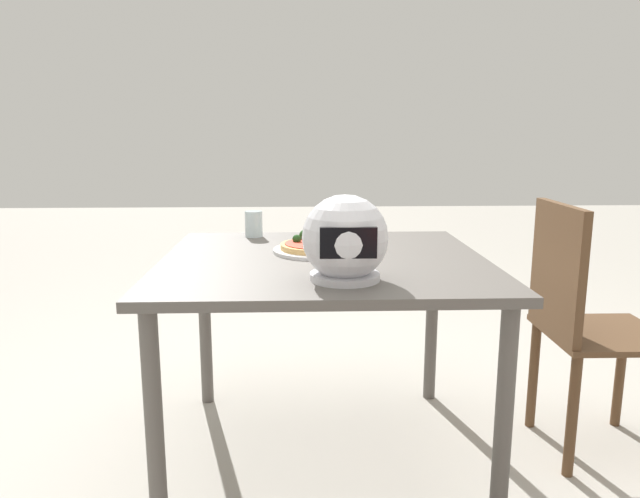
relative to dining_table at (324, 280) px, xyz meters
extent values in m
plane|color=#B2ADA3|center=(0.00, 0.00, -0.65)|extent=(14.00, 14.00, 0.00)
cube|color=#5B5651|center=(0.00, 0.00, 0.06)|extent=(1.08, 1.01, 0.03)
cylinder|color=#5B5651|center=(-0.48, -0.45, -0.30)|extent=(0.05, 0.05, 0.69)
cylinder|color=#5B5651|center=(0.48, -0.45, -0.30)|extent=(0.05, 0.05, 0.69)
cylinder|color=#5B5651|center=(-0.48, 0.45, -0.30)|extent=(0.05, 0.05, 0.69)
cylinder|color=#5B5651|center=(0.48, 0.45, -0.30)|extent=(0.05, 0.05, 0.69)
cylinder|color=white|center=(0.02, -0.09, 0.08)|extent=(0.30, 0.30, 0.01)
cylinder|color=tan|center=(0.02, -0.09, 0.10)|extent=(0.25, 0.25, 0.02)
cylinder|color=red|center=(0.02, -0.09, 0.11)|extent=(0.22, 0.22, 0.00)
sphere|color=#234C1E|center=(0.04, -0.04, 0.12)|extent=(0.03, 0.03, 0.03)
sphere|color=#234C1E|center=(0.09, -0.12, 0.12)|extent=(0.03, 0.03, 0.03)
sphere|color=#234C1E|center=(0.06, -0.17, 0.12)|extent=(0.04, 0.04, 0.04)
sphere|color=#234C1E|center=(0.02, -0.13, 0.12)|extent=(0.04, 0.04, 0.04)
cylinder|color=#E0D172|center=(-0.02, -0.14, 0.12)|extent=(0.02, 0.02, 0.02)
cylinder|color=#E0D172|center=(0.02, -0.03, 0.12)|extent=(0.02, 0.02, 0.01)
cylinder|color=#E0D172|center=(-0.03, -0.17, 0.12)|extent=(0.02, 0.02, 0.02)
sphere|color=silver|center=(-0.05, 0.30, 0.20)|extent=(0.24, 0.24, 0.24)
cylinder|color=silver|center=(-0.05, 0.30, 0.09)|extent=(0.20, 0.20, 0.02)
cube|color=black|center=(-0.05, 0.41, 0.21)|extent=(0.15, 0.02, 0.08)
cylinder|color=silver|center=(0.26, -0.41, 0.13)|extent=(0.07, 0.07, 0.10)
cube|color=brown|center=(-0.99, -0.01, -0.21)|extent=(0.41, 0.41, 0.02)
cube|color=brown|center=(-0.80, -0.01, 0.03)|extent=(0.04, 0.38, 0.45)
cylinder|color=brown|center=(-1.16, -0.17, -0.43)|extent=(0.04, 0.04, 0.43)
cylinder|color=brown|center=(-0.82, -0.18, -0.43)|extent=(0.04, 0.04, 0.43)
cylinder|color=brown|center=(-0.82, 0.16, -0.43)|extent=(0.04, 0.04, 0.43)
camera|label=1|loc=(0.09, 1.93, 0.50)|focal=33.11mm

